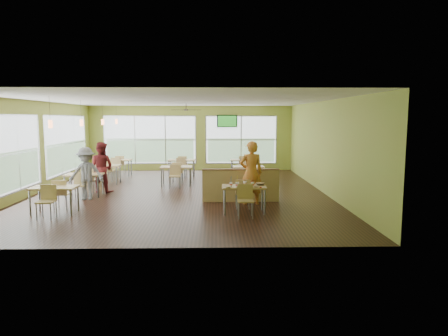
{
  "coord_description": "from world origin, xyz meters",
  "views": [
    {
      "loc": [
        1.2,
        -13.83,
        2.62
      ],
      "look_at": [
        1.49,
        -1.06,
        1.01
      ],
      "focal_mm": 32.0,
      "sensor_mm": 36.0,
      "label": 1
    }
  ],
  "objects_px": {
    "main_table": "(244,190)",
    "half_wall_divider": "(241,185)",
    "man_plaid": "(251,173)",
    "food_basket": "(260,184)"
  },
  "relations": [
    {
      "from": "main_table",
      "to": "man_plaid",
      "type": "xyz_separation_m",
      "value": [
        0.29,
        1.07,
        0.33
      ]
    },
    {
      "from": "main_table",
      "to": "man_plaid",
      "type": "relative_size",
      "value": 0.79
    },
    {
      "from": "man_plaid",
      "to": "food_basket",
      "type": "xyz_separation_m",
      "value": [
        0.18,
        -0.93,
        -0.18
      ]
    },
    {
      "from": "man_plaid",
      "to": "food_basket",
      "type": "relative_size",
      "value": 7.12
    },
    {
      "from": "half_wall_divider",
      "to": "food_basket",
      "type": "distance_m",
      "value": 1.42
    },
    {
      "from": "half_wall_divider",
      "to": "food_basket",
      "type": "xyz_separation_m",
      "value": [
        0.47,
        -1.31,
        0.26
      ]
    },
    {
      "from": "half_wall_divider",
      "to": "food_basket",
      "type": "bearing_deg",
      "value": -70.33
    },
    {
      "from": "main_table",
      "to": "half_wall_divider",
      "type": "height_order",
      "value": "half_wall_divider"
    },
    {
      "from": "main_table",
      "to": "food_basket",
      "type": "relative_size",
      "value": 5.62
    },
    {
      "from": "main_table",
      "to": "half_wall_divider",
      "type": "bearing_deg",
      "value": 90.0
    }
  ]
}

